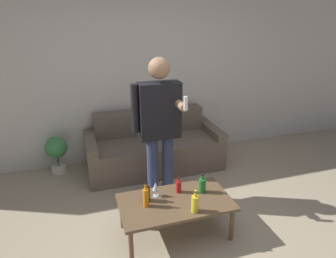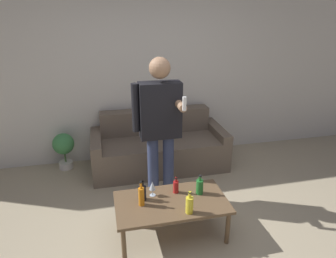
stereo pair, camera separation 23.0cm
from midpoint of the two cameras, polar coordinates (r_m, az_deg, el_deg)
name	(u,v)px [view 2 (the right image)]	position (r m, az deg, el deg)	size (l,w,h in m)	color
ground_plane	(192,257)	(3.04, 6.95, -23.11)	(16.00, 16.00, 0.00)	tan
wall_back	(149,69)	(4.41, -2.22, 11.37)	(8.00, 0.06, 2.70)	silver
couch	(159,147)	(4.34, -0.28, -3.52)	(1.89, 0.82, 0.78)	#6B5B4C
coffee_table	(171,204)	(3.04, 2.90, -14.21)	(1.10, 0.60, 0.39)	brown
bottle_orange	(143,192)	(2.99, -2.58, -12.04)	(0.07, 0.07, 0.21)	black
bottle_green	(189,204)	(2.83, 6.52, -14.14)	(0.07, 0.07, 0.23)	yellow
bottle_dark	(200,186)	(3.11, 8.21, -10.80)	(0.07, 0.07, 0.21)	#23752D
bottle_yellow	(176,187)	(3.11, 3.67, -10.92)	(0.06, 0.06, 0.18)	#B21E1E
bottle_red	(141,196)	(2.91, -2.79, -12.67)	(0.06, 0.06, 0.26)	orange
wine_glass_near	(152,186)	(3.03, -0.79, -10.85)	(0.07, 0.07, 0.16)	silver
person_standing_front	(160,122)	(3.27, 0.44, 1.30)	(0.53, 0.44, 1.70)	navy
potted_plant	(64,147)	(4.45, -17.86, -3.23)	(0.30, 0.30, 0.53)	silver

